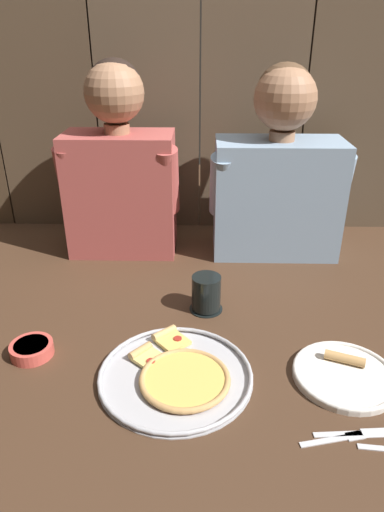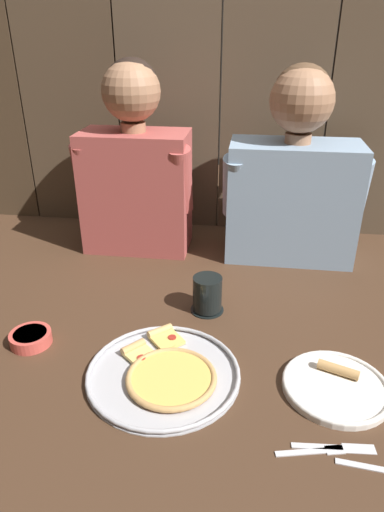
{
  "view_description": "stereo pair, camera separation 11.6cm",
  "coord_description": "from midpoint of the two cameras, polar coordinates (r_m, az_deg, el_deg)",
  "views": [
    {
      "loc": [
        0.01,
        -0.93,
        0.7
      ],
      "look_at": [
        -0.01,
        0.1,
        0.18
      ],
      "focal_mm": 32.02,
      "sensor_mm": 36.0,
      "label": 1
    },
    {
      "loc": [
        0.13,
        -0.93,
        0.7
      ],
      "look_at": [
        -0.01,
        0.1,
        0.18
      ],
      "focal_mm": 32.02,
      "sensor_mm": 36.0,
      "label": 2
    }
  ],
  "objects": [
    {
      "name": "dinner_plate",
      "position": [
        1.09,
        15.59,
        -14.16
      ],
      "size": [
        0.23,
        0.23,
        0.03
      ],
      "color": "white",
      "rests_on": "ground"
    },
    {
      "name": "diner_right",
      "position": [
        1.51,
        8.62,
        10.29
      ],
      "size": [
        0.45,
        0.21,
        0.61
      ],
      "color": "#849EB7",
      "rests_on": "ground"
    },
    {
      "name": "diner_left",
      "position": [
        1.53,
        -11.22,
        10.81
      ],
      "size": [
        0.39,
        0.2,
        0.62
      ],
      "color": "#AD4C47",
      "rests_on": "ground"
    },
    {
      "name": "dipping_bowl",
      "position": [
        1.19,
        -22.11,
        -10.77
      ],
      "size": [
        0.1,
        0.1,
        0.03
      ],
      "color": "#CC4C42",
      "rests_on": "ground"
    },
    {
      "name": "drinking_glass",
      "position": [
        1.25,
        -0.88,
        -4.8
      ],
      "size": [
        0.09,
        0.09,
        0.1
      ],
      "color": "black",
      "rests_on": "ground"
    },
    {
      "name": "table_knife",
      "position": [
        0.97,
        16.22,
        -20.63
      ],
      "size": [
        0.16,
        0.03,
        0.01
      ],
      "color": "silver",
      "rests_on": "ground"
    },
    {
      "name": "wooden_backdrop_wall",
      "position": [
        1.68,
        -1.09,
        21.97
      ],
      "size": [
        2.19,
        0.03,
        1.12
      ],
      "color": "#483624",
      "rests_on": "ground"
    },
    {
      "name": "pizza_tray",
      "position": [
        1.05,
        -5.09,
        -14.67
      ],
      "size": [
        0.35,
        0.35,
        0.03
      ],
      "color": "#B2B2B7",
      "rests_on": "ground"
    },
    {
      "name": "ground_plane",
      "position": [
        1.17,
        -2.34,
        -10.22
      ],
      "size": [
        3.2,
        3.2,
        0.0
      ],
      "primitive_type": "plane",
      "color": "#422B1C"
    },
    {
      "name": "table_fork",
      "position": [
        0.96,
        14.02,
        -21.41
      ],
      "size": [
        0.13,
        0.04,
        0.01
      ],
      "color": "silver",
      "rests_on": "ground"
    }
  ]
}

